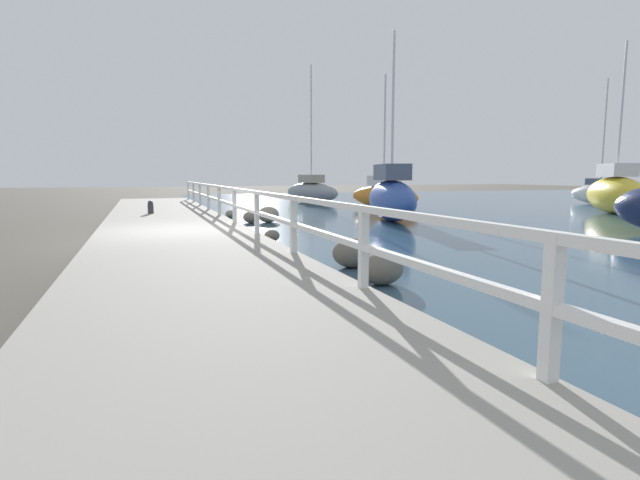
% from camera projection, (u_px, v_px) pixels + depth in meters
% --- Properties ---
extents(ground_plane, '(120.00, 120.00, 0.00)m').
position_uv_depth(ground_plane, '(175.00, 240.00, 12.40)').
color(ground_plane, '#4C473D').
extents(dock_walkway, '(3.70, 36.00, 0.25)m').
position_uv_depth(dock_walkway, '(175.00, 235.00, 12.38)').
color(dock_walkway, '#9E998E').
rests_on(dock_walkway, ground).
extents(railing, '(0.10, 32.50, 1.00)m').
position_uv_depth(railing, '(244.00, 201.00, 12.86)').
color(railing, white).
rests_on(railing, dock_walkway).
extents(boulder_near_dock, '(0.37, 0.33, 0.28)m').
position_uv_depth(boulder_near_dock, '(230.00, 214.00, 19.00)').
color(boulder_near_dock, gray).
rests_on(boulder_near_dock, ground).
extents(boulder_mid_strip, '(0.70, 0.63, 0.52)m').
position_uv_depth(boulder_mid_strip, '(352.00, 253.00, 8.71)').
color(boulder_mid_strip, '#666056').
rests_on(boulder_mid_strip, ground).
extents(boulder_far_strip, '(0.53, 0.48, 0.40)m').
position_uv_depth(boulder_far_strip, '(251.00, 217.00, 16.80)').
color(boulder_far_strip, slate).
rests_on(boulder_far_strip, ground).
extents(boulder_upstream, '(0.38, 0.34, 0.29)m').
position_uv_depth(boulder_upstream, '(272.00, 236.00, 12.14)').
color(boulder_upstream, '#666056').
rests_on(boulder_upstream, ground).
extents(boulder_downstream, '(0.73, 0.65, 0.55)m').
position_uv_depth(boulder_downstream, '(268.00, 215.00, 16.94)').
color(boulder_downstream, gray).
rests_on(boulder_downstream, ground).
extents(boulder_water_edge, '(0.65, 0.58, 0.49)m').
position_uv_depth(boulder_water_edge, '(382.00, 268.00, 7.35)').
color(boulder_water_edge, '#666056').
rests_on(boulder_water_edge, ground).
extents(mooring_bollard, '(0.20, 0.20, 0.46)m').
position_uv_depth(mooring_bollard, '(151.00, 207.00, 17.66)').
color(mooring_bollard, '#333338').
rests_on(mooring_bollard, dock_walkway).
extents(sailboat_orange, '(2.34, 4.37, 6.35)m').
position_uv_depth(sailboat_orange, '(384.00, 194.00, 24.40)').
color(sailboat_orange, orange).
rests_on(sailboat_orange, water_surface).
extents(sailboat_blue, '(2.34, 4.74, 6.46)m').
position_uv_depth(sailboat_blue, '(391.00, 197.00, 17.63)').
color(sailboat_blue, '#2D4C9E').
rests_on(sailboat_blue, water_surface).
extents(sailboat_white, '(1.18, 3.67, 6.77)m').
position_uv_depth(sailboat_white, '(600.00, 193.00, 27.55)').
color(sailboat_white, white).
rests_on(sailboat_white, water_surface).
extents(sailboat_gray, '(2.39, 5.06, 7.83)m').
position_uv_depth(sailboat_gray, '(311.00, 191.00, 29.25)').
color(sailboat_gray, gray).
rests_on(sailboat_gray, water_surface).
extents(sailboat_yellow, '(2.81, 4.14, 6.97)m').
position_uv_depth(sailboat_yellow, '(615.00, 193.00, 20.81)').
color(sailboat_yellow, gold).
rests_on(sailboat_yellow, water_surface).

